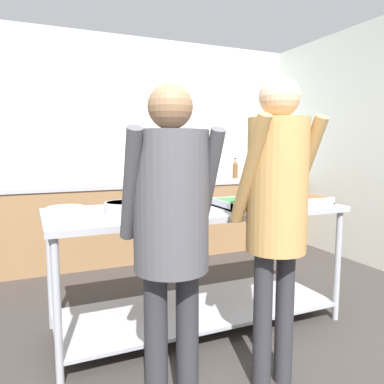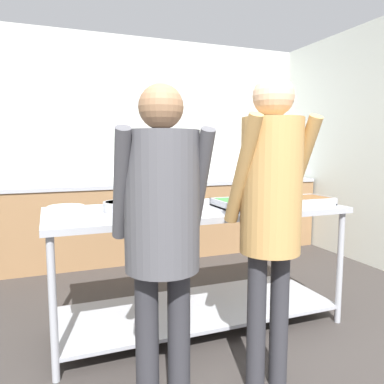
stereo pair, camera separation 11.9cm
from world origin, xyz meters
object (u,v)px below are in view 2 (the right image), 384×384
(sauce_pan, at_px, (122,206))
(serving_tray_roast, at_px, (243,203))
(guest_serving_right, at_px, (162,216))
(serving_tray_vegetables, at_px, (173,200))
(serving_tray_greens, at_px, (299,201))
(water_bottle, at_px, (243,169))
(guest_serving_left, at_px, (271,199))
(plate_stack, at_px, (66,208))

(sauce_pan, xyz_separation_m, serving_tray_roast, (0.85, -0.12, -0.01))
(serving_tray_roast, height_order, guest_serving_right, guest_serving_right)
(serving_tray_vegetables, xyz_separation_m, guest_serving_right, (-0.38, -1.01, 0.08))
(serving_tray_greens, xyz_separation_m, guest_serving_right, (-1.27, -0.63, 0.08))
(serving_tray_greens, height_order, guest_serving_right, guest_serving_right)
(serving_tray_greens, height_order, water_bottle, water_bottle)
(serving_tray_vegetables, distance_m, guest_serving_right, 1.08)
(sauce_pan, height_order, serving_tray_roast, sauce_pan)
(sauce_pan, relative_size, serving_tray_greens, 0.82)
(serving_tray_roast, bearing_deg, guest_serving_left, -107.89)
(guest_serving_right, height_order, water_bottle, guest_serving_right)
(guest_serving_left, relative_size, water_bottle, 6.21)
(sauce_pan, relative_size, serving_tray_vegetables, 0.95)
(guest_serving_left, distance_m, guest_serving_right, 0.58)
(guest_serving_right, xyz_separation_m, water_bottle, (1.92, 2.71, 0.04))
(sauce_pan, distance_m, guest_serving_right, 0.81)
(sauce_pan, xyz_separation_m, water_bottle, (1.96, 1.91, 0.11))
(plate_stack, bearing_deg, guest_serving_left, -45.55)
(serving_tray_vegetables, height_order, guest_serving_right, guest_serving_right)
(serving_tray_vegetables, xyz_separation_m, water_bottle, (1.54, 1.70, 0.12))
(serving_tray_vegetables, distance_m, guest_serving_left, 1.07)
(plate_stack, distance_m, serving_tray_vegetables, 0.78)
(sauce_pan, bearing_deg, guest_serving_left, -53.69)
(serving_tray_vegetables, relative_size, serving_tray_greens, 0.86)
(guest_serving_right, bearing_deg, plate_stack, 112.62)
(plate_stack, distance_m, guest_serving_left, 1.39)
(serving_tray_vegetables, bearing_deg, water_bottle, 47.88)
(serving_tray_greens, bearing_deg, serving_tray_vegetables, 157.09)
(water_bottle, bearing_deg, plate_stack, -142.79)
(plate_stack, xyz_separation_m, serving_tray_vegetables, (0.78, 0.06, 0.01))
(serving_tray_roast, relative_size, serving_tray_greens, 0.81)
(plate_stack, height_order, guest_serving_left, guest_serving_left)
(serving_tray_roast, xyz_separation_m, serving_tray_greens, (0.46, -0.05, 0.00))
(plate_stack, distance_m, serving_tray_roast, 1.23)
(plate_stack, xyz_separation_m, guest_serving_right, (0.39, -0.95, 0.09))
(serving_tray_vegetables, height_order, serving_tray_roast, same)
(plate_stack, height_order, water_bottle, water_bottle)
(plate_stack, relative_size, guest_serving_right, 0.15)
(plate_stack, xyz_separation_m, water_bottle, (2.32, 1.76, 0.13))
(plate_stack, bearing_deg, water_bottle, 37.21)
(sauce_pan, bearing_deg, water_bottle, 44.13)
(water_bottle, bearing_deg, sauce_pan, -135.87)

